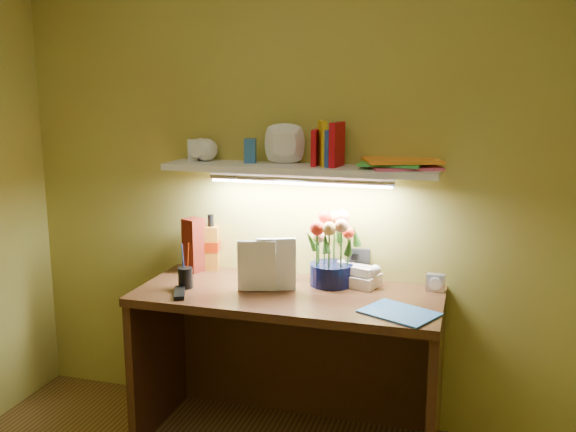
% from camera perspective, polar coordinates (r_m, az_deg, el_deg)
% --- Properties ---
extents(desk, '(1.40, 0.60, 0.75)m').
position_cam_1_polar(desk, '(3.11, 0.00, -13.36)').
color(desk, '#35160E').
rests_on(desk, ground).
extents(flower_bouquet, '(0.27, 0.27, 0.36)m').
position_cam_1_polar(flower_bouquet, '(3.04, 3.90, -2.86)').
color(flower_bouquet, '#090E35').
rests_on(flower_bouquet, desk).
extents(telephone, '(0.22, 0.19, 0.11)m').
position_cam_1_polar(telephone, '(3.07, 6.25, -5.12)').
color(telephone, white).
rests_on(telephone, desk).
extents(desk_clock, '(0.08, 0.05, 0.08)m').
position_cam_1_polar(desk_clock, '(3.05, 12.98, -5.79)').
color(desk_clock, '#B8B8BC').
rests_on(desk_clock, desk).
extents(whisky_bottle, '(0.09, 0.09, 0.29)m').
position_cam_1_polar(whisky_bottle, '(3.32, -6.84, -2.31)').
color(whisky_bottle, '#B86B1A').
rests_on(whisky_bottle, desk).
extents(whisky_box, '(0.12, 0.12, 0.27)m').
position_cam_1_polar(whisky_box, '(3.30, -8.36, -2.57)').
color(whisky_box, '#54140A').
rests_on(whisky_box, desk).
extents(pen_cup, '(0.08, 0.08, 0.17)m').
position_cam_1_polar(pen_cup, '(3.05, -9.13, -4.83)').
color(pen_cup, black).
rests_on(pen_cup, desk).
extents(art_card, '(0.18, 0.08, 0.17)m').
position_cam_1_polar(art_card, '(3.17, -1.45, -3.95)').
color(art_card, silver).
rests_on(art_card, desk).
extents(tv_remote, '(0.11, 0.17, 0.02)m').
position_cam_1_polar(tv_remote, '(2.97, -9.61, -6.75)').
color(tv_remote, black).
rests_on(tv_remote, desk).
extents(blue_folder, '(0.36, 0.32, 0.01)m').
position_cam_1_polar(blue_folder, '(2.74, 9.87, -8.47)').
color(blue_folder, '#2E69B1').
rests_on(blue_folder, desk).
extents(desk_book_a, '(0.18, 0.06, 0.24)m').
position_cam_1_polar(desk_book_a, '(2.96, -4.52, -4.44)').
color(desk_book_a, white).
rests_on(desk_book_a, desk).
extents(desk_book_b, '(0.18, 0.08, 0.25)m').
position_cam_1_polar(desk_book_b, '(2.96, -2.80, -4.36)').
color(desk_book_b, white).
rests_on(desk_book_b, desk).
extents(wall_shelf, '(1.32, 0.35, 0.24)m').
position_cam_1_polar(wall_shelf, '(3.02, 1.10, 4.89)').
color(wall_shelf, white).
rests_on(wall_shelf, ground).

